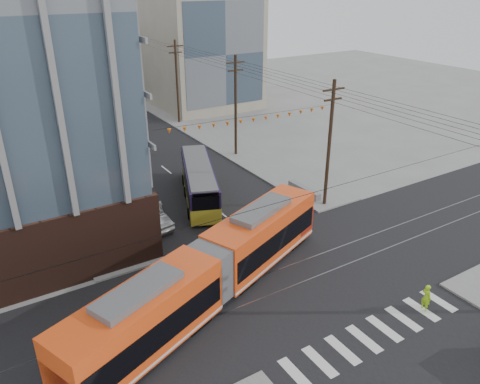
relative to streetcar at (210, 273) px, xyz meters
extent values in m
plane|color=slate|center=(6.39, -4.52, -2.02)|extent=(160.00, 160.00, 0.00)
cube|color=gray|center=(22.39, 43.48, 5.98)|extent=(14.00, 14.00, 16.00)
cube|color=#8C99A5|center=(24.39, 63.48, 4.98)|extent=(16.00, 16.00, 14.00)
cylinder|color=black|center=(14.89, 51.48, 3.48)|extent=(0.30, 0.30, 11.00)
imported|color=gray|center=(0.55, 10.59, -1.36)|extent=(2.15, 4.21, 1.32)
imported|color=silver|center=(1.17, 12.25, -1.38)|extent=(2.94, 4.76, 1.29)
imported|color=#595B67|center=(1.01, 17.96, -1.42)|extent=(3.35, 4.79, 1.21)
imported|color=#A9ED1D|center=(10.53, -7.59, -1.13)|extent=(0.51, 0.70, 1.78)
cube|color=#5D5C61|center=(14.69, 9.07, -1.63)|extent=(0.97, 3.99, 0.80)
camera|label=1|loc=(-10.88, -21.02, 16.27)|focal=35.00mm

